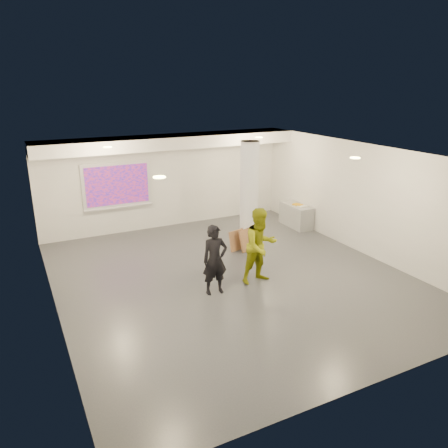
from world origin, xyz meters
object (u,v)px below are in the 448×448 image
column (249,194)px  credenza (296,215)px  man (260,246)px  woman (215,260)px  projection_screen (117,186)px

column → credenza: 2.60m
column → man: column is taller
credenza → man: (-3.22, -3.03, 0.54)m
column → woman: size_ratio=1.89×
projection_screen → man: size_ratio=1.16×
man → projection_screen: bearing=108.5°
man → credenza: bearing=38.8°
column → credenza: bearing=18.5°
column → credenza: (2.22, 0.74, -1.13)m
man → woman: bearing=178.2°
column → woman: 3.29m
projection_screen → woman: 5.13m
column → projection_screen: size_ratio=1.43×
credenza → column: bearing=-160.2°
woman → credenza: bearing=38.5°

